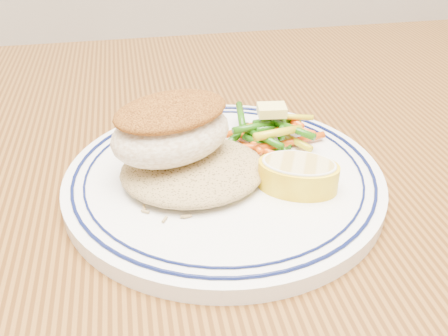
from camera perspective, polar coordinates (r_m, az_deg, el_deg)
dining_table at (r=0.53m, az=-0.79°, el=-10.52°), size 1.50×0.90×0.75m
plate at (r=0.46m, az=0.00°, el=-1.11°), size 0.29×0.29×0.02m
rice_pilaf at (r=0.44m, az=-3.54°, el=0.15°), size 0.13×0.11×0.02m
fish_fillet at (r=0.43m, az=-6.04°, el=4.57°), size 0.13×0.11×0.05m
vegetable_pile at (r=0.50m, az=5.36°, el=4.10°), size 0.11×0.10×0.03m
butter_pat at (r=0.50m, az=5.48°, el=6.61°), size 0.03×0.02×0.01m
lemon_wedge at (r=0.43m, az=8.47°, el=-0.67°), size 0.08×0.08×0.03m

